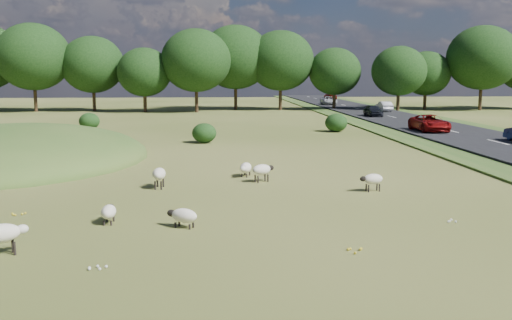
{
  "coord_description": "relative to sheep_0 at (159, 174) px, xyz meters",
  "views": [
    {
      "loc": [
        -0.01,
        -22.37,
        5.02
      ],
      "look_at": [
        2.0,
        4.0,
        1.0
      ],
      "focal_mm": 40.0,
      "sensor_mm": 36.0,
      "label": 1
    }
  ],
  "objects": [
    {
      "name": "ground",
      "position": [
        2.39,
        17.4,
        -0.64
      ],
      "size": [
        160.0,
        160.0,
        0.0
      ],
      "primitive_type": "plane",
      "color": "#3E4F18",
      "rests_on": "ground"
    },
    {
      "name": "mound",
      "position": [
        -9.61,
        9.4,
        -0.64
      ],
      "size": [
        16.0,
        20.0,
        4.0
      ],
      "primitive_type": "ellipsoid",
      "color": "#33561E",
      "rests_on": "ground"
    },
    {
      "name": "road",
      "position": [
        22.39,
        27.4,
        -0.52
      ],
      "size": [
        8.0,
        150.0,
        0.25
      ],
      "primitive_type": "cube",
      "color": "black",
      "rests_on": "ground"
    },
    {
      "name": "treeline",
      "position": [
        1.33,
        52.84,
        5.92
      ],
      "size": [
        96.28,
        14.66,
        11.7
      ],
      "color": "black",
      "rests_on": "ground"
    },
    {
      "name": "shrubs",
      "position": [
        2.65,
        22.93,
        0.12
      ],
      "size": [
        23.78,
        12.9,
        1.58
      ],
      "color": "black",
      "rests_on": "ground"
    },
    {
      "name": "sheep_0",
      "position": [
        0.0,
        0.0,
        0.0
      ],
      "size": [
        0.63,
        1.29,
        0.92
      ],
      "rotation": [
        0.0,
        0.0,
        1.5
      ],
      "color": "beige",
      "rests_on": "ground"
    },
    {
      "name": "sheep_1",
      "position": [
        -1.16,
        -5.89,
        -0.24
      ],
      "size": [
        0.49,
        1.1,
        0.64
      ],
      "rotation": [
        0.0,
        0.0,
        1.58
      ],
      "color": "beige",
      "rests_on": "ground"
    },
    {
      "name": "sheep_2",
      "position": [
        1.38,
        -6.63,
        -0.24
      ],
      "size": [
        1.14,
        0.87,
        0.64
      ],
      "rotation": [
        0.0,
        0.0,
        2.64
      ],
      "color": "beige",
      "rests_on": "ground"
    },
    {
      "name": "sheep_3",
      "position": [
        9.19,
        -1.41,
        -0.1
      ],
      "size": [
        1.11,
        0.64,
        0.77
      ],
      "rotation": [
        0.0,
        0.0,
        3.35
      ],
      "color": "beige",
      "rests_on": "ground"
    },
    {
      "name": "sheep_4",
      "position": [
        3.97,
        2.62,
        -0.21
      ],
      "size": [
        0.81,
        1.24,
        0.69
      ],
      "rotation": [
        0.0,
        0.0,
        4.39
      ],
      "color": "beige",
      "rests_on": "ground"
    },
    {
      "name": "sheep_5",
      "position": [
        -3.47,
        -9.18,
        -0.01
      ],
      "size": [
        1.29,
        0.98,
        0.91
      ],
      "rotation": [
        0.0,
        0.0,
        0.5
      ],
      "color": "beige",
      "rests_on": "ground"
    },
    {
      "name": "sheep_6",
      "position": [
        4.66,
        1.1,
        -0.05
      ],
      "size": [
        1.19,
        0.92,
        0.84
      ],
      "rotation": [
        0.0,
        0.0,
        0.51
      ],
      "color": "beige",
      "rests_on": "ground"
    },
    {
      "name": "car_1",
      "position": [
        20.49,
        63.06,
        0.22
      ],
      "size": [
        2.02,
        4.38,
        1.22
      ],
      "primitive_type": "imported",
      "color": "silver",
      "rests_on": "road"
    },
    {
      "name": "car_2",
      "position": [
        24.29,
        80.1,
        0.26
      ],
      "size": [
        1.82,
        4.47,
        1.3
      ],
      "primitive_type": "imported",
      "rotation": [
        0.0,
        0.0,
        3.14
      ],
      "color": "maroon",
      "rests_on": "road"
    },
    {
      "name": "car_3",
      "position": [
        24.29,
        46.64,
        0.24
      ],
      "size": [
        1.33,
        3.8,
        1.25
      ],
      "primitive_type": "imported",
      "rotation": [
        0.0,
        0.0,
        3.14
      ],
      "color": "silver",
      "rests_on": "road"
    },
    {
      "name": "car_4",
      "position": [
        20.49,
        38.29,
        0.26
      ],
      "size": [
        1.53,
        3.8,
        1.29
      ],
      "primitive_type": "imported",
      "color": "black",
      "rests_on": "road"
    },
    {
      "name": "car_6",
      "position": [
        20.49,
        21.33,
        0.29
      ],
      "size": [
        2.26,
        4.9,
        1.36
      ],
      "primitive_type": "imported",
      "color": "maroon",
      "rests_on": "road"
    }
  ]
}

